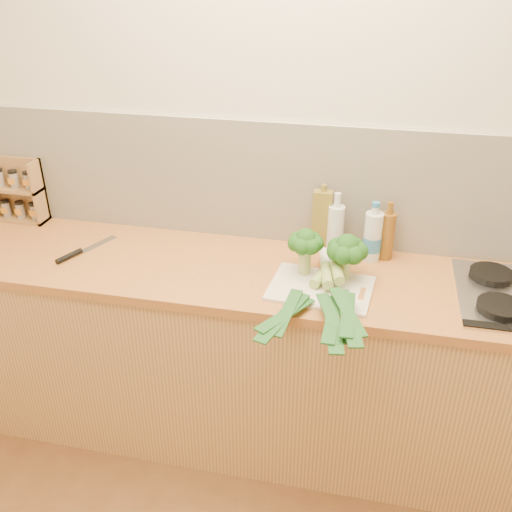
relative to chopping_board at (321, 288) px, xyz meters
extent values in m
plane|color=beige|center=(-0.21, 0.40, 0.39)|extent=(3.50, 0.00, 3.50)
cube|color=silver|center=(-0.21, 0.39, 0.26)|extent=(3.20, 0.02, 0.54)
cube|color=tan|center=(-0.21, 0.10, -0.48)|extent=(3.20, 0.60, 0.86)
cube|color=#BF6C38|center=(-0.21, 0.10, -0.03)|extent=(3.20, 0.62, 0.04)
cylinder|color=black|center=(0.66, -0.02, 0.02)|extent=(0.17, 0.17, 0.03)
cylinder|color=black|center=(0.66, 0.22, 0.02)|extent=(0.17, 0.17, 0.03)
cube|color=silver|center=(0.00, 0.00, 0.00)|extent=(0.42, 0.32, 0.01)
cylinder|color=#9EB167|center=(-0.08, 0.10, 0.06)|extent=(0.05, 0.05, 0.10)
sphere|color=#183B10|center=(-0.08, 0.10, 0.16)|extent=(0.09, 0.09, 0.09)
sphere|color=#183B10|center=(-0.04, 0.10, 0.14)|extent=(0.07, 0.07, 0.07)
sphere|color=#183B10|center=(-0.05, 0.13, 0.14)|extent=(0.07, 0.07, 0.07)
sphere|color=#183B10|center=(-0.09, 0.13, 0.14)|extent=(0.07, 0.07, 0.07)
sphere|color=#183B10|center=(-0.11, 0.11, 0.14)|extent=(0.07, 0.07, 0.07)
sphere|color=#183B10|center=(-0.11, 0.08, 0.14)|extent=(0.07, 0.07, 0.07)
sphere|color=#183B10|center=(-0.09, 0.06, 0.14)|extent=(0.07, 0.07, 0.07)
sphere|color=#183B10|center=(-0.05, 0.06, 0.14)|extent=(0.07, 0.07, 0.07)
cylinder|color=#9EB167|center=(0.09, 0.08, 0.05)|extent=(0.04, 0.04, 0.08)
sphere|color=#183B10|center=(0.09, 0.08, 0.15)|extent=(0.10, 0.10, 0.10)
sphere|color=#183B10|center=(0.13, 0.08, 0.13)|extent=(0.07, 0.07, 0.07)
sphere|color=#183B10|center=(0.11, 0.12, 0.13)|extent=(0.07, 0.07, 0.07)
sphere|color=#183B10|center=(0.08, 0.13, 0.13)|extent=(0.07, 0.07, 0.07)
sphere|color=#183B10|center=(0.04, 0.10, 0.13)|extent=(0.07, 0.07, 0.07)
sphere|color=#183B10|center=(0.04, 0.07, 0.13)|extent=(0.07, 0.07, 0.07)
sphere|color=#183B10|center=(0.08, 0.04, 0.13)|extent=(0.07, 0.07, 0.07)
sphere|color=#183B10|center=(0.11, 0.05, 0.13)|extent=(0.07, 0.07, 0.07)
cylinder|color=white|center=(0.04, 0.19, 0.03)|extent=(0.08, 0.14, 0.04)
cylinder|color=#8CA854|center=(0.00, 0.05, 0.03)|extent=(0.09, 0.17, 0.04)
cube|color=#163F18|center=(-0.10, -0.25, 0.03)|extent=(0.18, 0.29, 0.02)
cube|color=#163F18|center=(-0.10, -0.27, 0.03)|extent=(0.15, 0.34, 0.01)
cube|color=#163F18|center=(-0.09, -0.24, 0.03)|extent=(0.08, 0.28, 0.02)
cylinder|color=white|center=(0.00, 0.16, 0.05)|extent=(0.06, 0.13, 0.04)
cylinder|color=#8CA854|center=(0.02, 0.03, 0.05)|extent=(0.07, 0.16, 0.04)
cube|color=#163F18|center=(0.07, -0.27, 0.05)|extent=(0.05, 0.30, 0.02)
cube|color=#163F18|center=(0.07, -0.29, 0.05)|extent=(0.11, 0.34, 0.01)
cube|color=#163F18|center=(0.07, -0.26, 0.05)|extent=(0.14, 0.28, 0.02)
cylinder|color=white|center=(0.03, 0.13, 0.06)|extent=(0.06, 0.11, 0.04)
cylinder|color=#8CA854|center=(0.06, 0.02, 0.06)|extent=(0.07, 0.14, 0.04)
cube|color=#163F18|center=(0.12, -0.25, 0.06)|extent=(0.06, 0.30, 0.02)
cube|color=#163F18|center=(0.12, -0.27, 0.07)|extent=(0.12, 0.34, 0.01)
cube|color=#163F18|center=(0.12, -0.24, 0.07)|extent=(0.15, 0.27, 0.02)
cube|color=silver|center=(-1.02, 0.17, 0.00)|extent=(0.11, 0.19, 0.00)
cylinder|color=black|center=(-1.08, 0.02, 0.01)|extent=(0.07, 0.13, 0.02)
cube|color=#9D7943|center=(-1.50, 0.37, 0.15)|extent=(0.26, 0.02, 0.31)
cube|color=#9D7943|center=(-1.50, 0.33, 0.00)|extent=(0.26, 0.10, 0.02)
cube|color=#9D7943|center=(-1.50, 0.33, 0.16)|extent=(0.26, 0.10, 0.02)
cube|color=#9D7943|center=(-1.38, 0.33, 0.15)|extent=(0.01, 0.10, 0.31)
cylinder|color=gray|center=(-1.58, 0.33, 0.05)|extent=(0.04, 0.04, 0.07)
cylinder|color=gray|center=(-1.50, 0.33, 0.05)|extent=(0.04, 0.04, 0.07)
cylinder|color=gray|center=(-1.42, 0.33, 0.05)|extent=(0.04, 0.04, 0.07)
cylinder|color=gray|center=(-1.50, 0.33, 0.20)|extent=(0.04, 0.04, 0.07)
cylinder|color=gray|center=(-1.42, 0.33, 0.20)|extent=(0.04, 0.04, 0.07)
cube|color=olive|center=(-0.04, 0.32, 0.13)|extent=(0.08, 0.05, 0.28)
cylinder|color=olive|center=(-0.04, 0.32, 0.29)|extent=(0.02, 0.02, 0.03)
cylinder|color=silver|center=(0.02, 0.30, 0.11)|extent=(0.07, 0.07, 0.22)
cylinder|color=silver|center=(0.02, 0.30, 0.25)|extent=(0.03, 0.03, 0.06)
cylinder|color=brown|center=(0.24, 0.32, 0.10)|extent=(0.06, 0.06, 0.21)
cylinder|color=brown|center=(0.24, 0.32, 0.23)|extent=(0.03, 0.03, 0.05)
cylinder|color=silver|center=(0.18, 0.29, 0.10)|extent=(0.08, 0.08, 0.21)
cylinder|color=silver|center=(0.18, 0.29, 0.22)|extent=(0.03, 0.03, 0.03)
cylinder|color=teal|center=(0.18, 0.29, 0.07)|extent=(0.08, 0.08, 0.06)
camera|label=1|loc=(0.15, -1.90, 1.17)|focal=40.00mm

